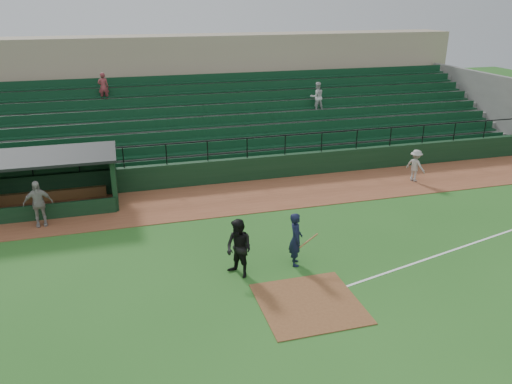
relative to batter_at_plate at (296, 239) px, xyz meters
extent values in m
plane|color=#245A1D|center=(-0.42, -1.42, -0.96)|extent=(90.00, 90.00, 0.00)
cube|color=brown|center=(-0.42, 6.58, -0.95)|extent=(40.00, 4.00, 0.03)
cube|color=brown|center=(-0.42, -2.42, -0.95)|extent=(3.00, 3.00, 0.03)
cube|color=white|center=(7.58, -0.22, -0.96)|extent=(17.49, 4.44, 0.01)
cube|color=black|center=(-0.42, 8.78, -0.36)|extent=(36.00, 0.35, 1.20)
cylinder|color=black|center=(-0.42, 8.78, 1.24)|extent=(36.00, 0.06, 0.06)
cube|color=slate|center=(-0.42, 13.68, 0.84)|extent=(36.00, 9.00, 3.60)
cube|color=#0E361E|center=(-0.42, 13.18, 1.29)|extent=(34.56, 8.00, 4.05)
cube|color=slate|center=(17.58, 13.73, 1.14)|extent=(0.35, 9.50, 4.20)
cube|color=gray|center=(-0.42, 20.18, 2.24)|extent=(38.00, 3.00, 6.40)
cube|color=slate|center=(-0.42, 18.18, 2.74)|extent=(36.00, 2.00, 0.20)
imported|color=silver|center=(6.17, 13.48, 2.17)|extent=(0.86, 0.67, 1.77)
imported|color=brown|center=(-6.10, 15.48, 3.00)|extent=(0.59, 0.39, 1.62)
cube|color=black|center=(-10.17, 8.98, 0.19)|extent=(8.50, 0.20, 2.30)
cube|color=black|center=(-5.92, 7.68, 0.19)|extent=(0.20, 2.60, 2.30)
cube|color=black|center=(-10.17, 7.68, 1.40)|extent=(8.90, 3.20, 0.12)
cube|color=olive|center=(-10.17, 8.58, -0.71)|extent=(7.65, 0.40, 0.50)
cube|color=black|center=(-10.17, 6.33, -0.61)|extent=(8.50, 0.12, 0.70)
imported|color=black|center=(0.00, 0.00, 0.00)|extent=(0.61, 0.79, 1.92)
cylinder|color=olive|center=(0.40, -0.20, -0.01)|extent=(0.79, 0.34, 0.35)
imported|color=black|center=(-2.07, -0.22, 0.05)|extent=(1.18, 1.24, 2.01)
imported|color=#A39F99|center=(8.67, 6.32, -0.12)|extent=(0.97, 1.20, 1.63)
imported|color=#9B9691|center=(-8.90, 5.72, 0.03)|extent=(1.17, 0.59, 1.92)
camera|label=1|loc=(-5.46, -14.39, 7.70)|focal=34.98mm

